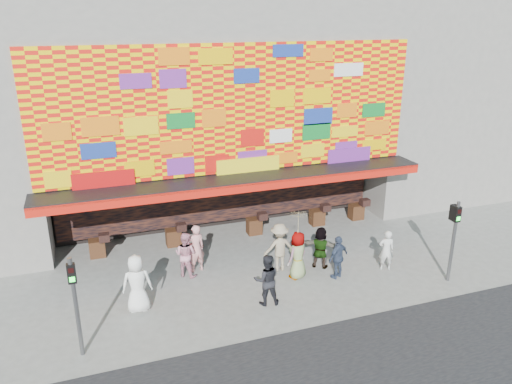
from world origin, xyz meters
TOP-DOWN VIEW (x-y plane):
  - ground at (0.00, 0.00)m, footprint 90.00×90.00m
  - shop_building at (0.00, 8.18)m, footprint 15.20×9.40m
  - neighbor_right at (13.00, 8.00)m, footprint 11.00×8.00m
  - signal_left at (-6.20, -1.50)m, footprint 0.22×0.20m
  - signal_right at (6.20, -1.50)m, footprint 0.22×0.20m
  - ped_a at (-4.43, 0.22)m, footprint 0.99×0.69m
  - ped_b at (-2.09, 2.18)m, footprint 0.74×0.56m
  - ped_c at (-0.44, -0.76)m, footprint 0.96×0.82m
  - ped_d at (0.81, 1.23)m, footprint 1.23×0.76m
  - ped_e at (2.57, 0.00)m, footprint 1.03×0.73m
  - ped_f at (2.34, 0.94)m, footprint 1.47×1.26m
  - ped_g at (1.21, 0.49)m, footprint 1.02×0.88m
  - ped_h at (4.54, -0.03)m, footprint 0.66×0.54m
  - ped_i at (-2.53, 1.96)m, footprint 1.04×1.01m
  - parasol at (1.21, 0.49)m, footprint 1.15×1.16m

SIDE VIEW (x-z plane):
  - ground at x=0.00m, z-range 0.00..0.00m
  - ped_h at x=4.54m, z-range 0.00..1.56m
  - ped_f at x=2.34m, z-range 0.00..1.60m
  - ped_e at x=2.57m, z-range 0.00..1.62m
  - ped_i at x=-2.53m, z-range 0.00..1.68m
  - ped_c at x=-0.44m, z-range 0.00..1.75m
  - ped_g at x=1.21m, z-range 0.00..1.76m
  - ped_b at x=-2.09m, z-range 0.00..1.82m
  - ped_d at x=0.81m, z-range 0.00..1.83m
  - ped_a at x=-4.43m, z-range 0.00..1.93m
  - signal_left at x=-6.20m, z-range 0.36..3.36m
  - signal_right at x=6.20m, z-range 0.36..3.36m
  - parasol at x=1.21m, z-range 1.22..3.02m
  - shop_building at x=0.00m, z-range 0.23..10.23m
  - neighbor_right at x=13.00m, z-range 0.00..12.00m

